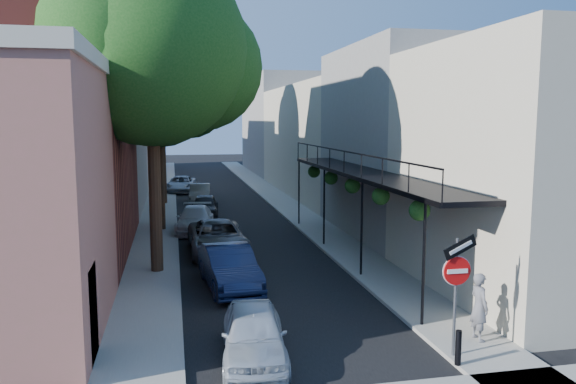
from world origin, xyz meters
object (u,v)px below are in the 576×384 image
bollard (458,348)px  parked_car_a (254,334)px  parked_car_b (229,267)px  parked_car_e (205,206)px  parked_car_g (181,184)px  pedestrian (479,307)px  oak_near (164,54)px  oak_far (167,78)px  parked_car_c (218,238)px  parked_car_f (200,193)px  parked_car_d (195,219)px  oak_mid (165,89)px  sign_post (457,276)px

bollard → parked_car_a: size_ratio=0.22×
parked_car_b → parked_car_e: parked_car_b is taller
parked_car_g → pedestrian: bearing=-70.0°
oak_near → oak_far: bearing=90.0°
bollard → parked_car_c: (-4.40, 12.10, 0.17)m
parked_car_a → parked_car_g: bearing=97.9°
oak_far → parked_car_b: bearing=-84.3°
parked_car_c → parked_car_e: 9.23m
oak_near → parked_car_e: 13.79m
parked_car_f → parked_car_g: parked_car_f is taller
parked_car_d → parked_car_f: (0.73, 9.96, 0.00)m
parked_car_b → oak_near: bearing=121.7°
bollard → parked_car_g: parked_car_g is taller
bollard → parked_car_e: bearing=101.7°
parked_car_c → parked_car_e: parked_car_c is taller
parked_car_c → parked_car_g: 20.73m
parked_car_g → parked_car_b: bearing=-79.5°
parked_car_g → parked_car_d: bearing=-80.5°
bollard → parked_car_d: (-5.13, 17.02, 0.10)m
bollard → parked_car_c: parked_car_c is taller
parked_car_d → oak_far: bearing=103.4°
bollard → oak_mid: oak_mid is taller
oak_mid → parked_car_d: 6.60m
parked_car_c → parked_car_g: size_ratio=1.11×
oak_near → parked_car_b: size_ratio=2.67×
oak_mid → parked_car_c: bearing=-70.3°
bollard → parked_car_b: bearing=121.5°
oak_mid → parked_car_c: (2.02, -5.63, -6.37)m
bollard → parked_car_a: bearing=161.7°
oak_near → parked_car_f: oak_near is taller
bollard → parked_car_b: parked_car_b is taller
parked_car_e → parked_car_g: size_ratio=0.84×
parked_car_e → parked_car_f: 5.65m
oak_far → parked_car_c: size_ratio=2.41×
bollard → parked_car_d: parked_car_d is taller
parked_car_c → parked_car_e: (0.00, 9.23, -0.05)m
bollard → parked_car_a: (-4.40, 1.46, 0.10)m
parked_car_c → parked_car_e: bearing=89.1°
parked_car_c → parked_car_d: parked_car_c is taller
oak_near → parked_car_d: size_ratio=2.66×
parked_car_f → pedestrian: size_ratio=2.23×
bollard → parked_car_f: 27.34m
oak_near → parked_car_c: 7.81m
sign_post → oak_far: (-6.51, 26.30, 6.22)m
oak_mid → parked_car_a: 17.61m
parked_car_a → parked_car_f: size_ratio=0.96×
parked_car_b → bollard: bearing=-64.3°
parked_car_f → parked_car_g: 5.94m
sign_post → oak_mid: (-6.58, 17.26, 5.02)m
parked_car_g → oak_far: bearing=-89.4°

